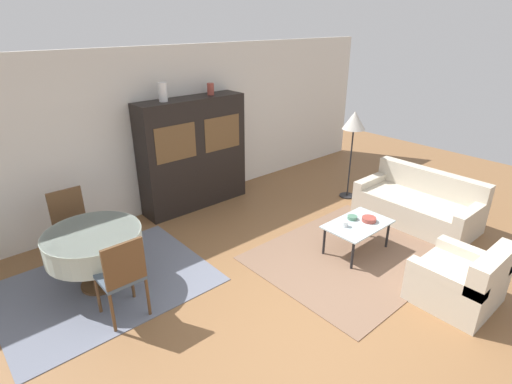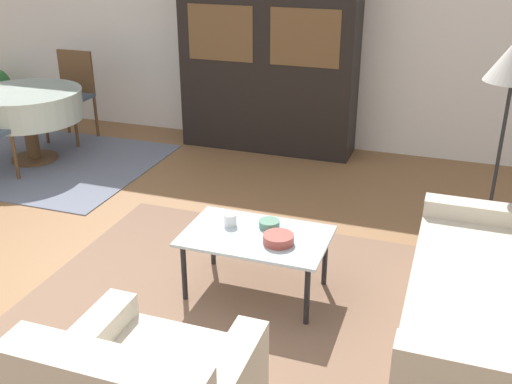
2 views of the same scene
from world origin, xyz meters
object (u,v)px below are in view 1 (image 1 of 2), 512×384
object	(u,v)px
dining_table	(94,243)
bowl	(369,219)
armchair	(461,281)
vase_short	(211,89)
bowl_small	(352,218)
vase_tall	(163,92)
floor_lamp	(354,124)
display_cabinet	(193,154)
cup	(345,224)
couch	(418,205)
dining_chair_near	(122,274)
dining_chair_far	(72,222)
coffee_table	(358,226)

from	to	relation	value
dining_table	bowl	world-z (taller)	dining_table
armchair	vase_short	world-z (taller)	vase_short
bowl_small	vase_tall	bearing A→B (deg)	116.78
floor_lamp	vase_short	size ratio (longest dim) A/B	8.35
dining_table	bowl_small	distance (m)	3.45
display_cabinet	cup	world-z (taller)	display_cabinet
dining_table	vase_tall	world-z (taller)	vase_tall
couch	bowl	distance (m)	1.37
display_cabinet	dining_chair_near	xyz separation A→B (m)	(-2.23, -2.01, -0.37)
dining_chair_far	cup	size ratio (longest dim) A/B	11.75
floor_lamp	coffee_table	bearing A→B (deg)	-139.60
cup	dining_chair_far	bearing A→B (deg)	140.87
bowl_small	coffee_table	bearing A→B (deg)	-109.75
cup	bowl_small	world-z (taller)	cup
vase_short	vase_tall	bearing A→B (deg)	180.00
cup	vase_tall	size ratio (longest dim) A/B	0.30
floor_lamp	couch	bearing A→B (deg)	-87.62
vase_tall	vase_short	size ratio (longest dim) A/B	1.49
dining_chair_near	floor_lamp	distance (m)	4.64
coffee_table	bowl_small	xyz separation A→B (m)	(0.05, 0.13, 0.07)
couch	bowl	size ratio (longest dim) A/B	9.28
coffee_table	vase_short	distance (m)	3.28
cup	bowl_small	bearing A→B (deg)	13.19
bowl_small	bowl	bearing A→B (deg)	-57.30
coffee_table	dining_chair_far	world-z (taller)	dining_chair_far
vase_tall	vase_short	world-z (taller)	vase_tall
bowl	couch	bearing A→B (deg)	-1.53
vase_tall	dining_chair_far	bearing A→B (deg)	-166.05
display_cabinet	bowl	distance (m)	3.11
couch	bowl	xyz separation A→B (m)	(-1.36, 0.04, 0.19)
dining_table	floor_lamp	distance (m)	4.63
couch	bowl_small	world-z (taller)	couch
display_cabinet	vase_tall	bearing A→B (deg)	179.89
dining_chair_near	dining_chair_far	world-z (taller)	same
dining_chair_far	bowl	xyz separation A→B (m)	(3.24, -2.46, -0.11)
display_cabinet	dining_chair_far	bearing A→B (deg)	-168.95
vase_tall	floor_lamp	bearing A→B (deg)	-29.54
coffee_table	armchair	bearing A→B (deg)	-91.06
armchair	vase_short	bearing A→B (deg)	95.32
bowl	bowl_small	xyz separation A→B (m)	(-0.12, 0.19, -0.01)
coffee_table	bowl_small	bearing A→B (deg)	70.25
bowl	vase_short	xyz separation A→B (m)	(-0.60, 2.90, 1.52)
couch	floor_lamp	xyz separation A→B (m)	(-0.06, 1.35, 1.10)
bowl	vase_tall	world-z (taller)	vase_tall
dining_table	vase_tall	size ratio (longest dim) A/B	3.96
bowl	dining_table	bearing A→B (deg)	152.73
cup	vase_tall	distance (m)	3.36
dining_chair_far	dining_chair_near	bearing A→B (deg)	90.00
dining_chair_far	floor_lamp	world-z (taller)	floor_lamp
bowl	vase_short	world-z (taller)	vase_short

